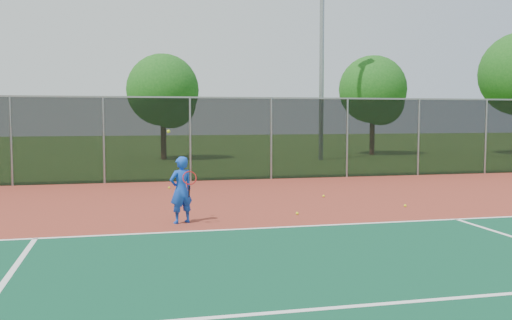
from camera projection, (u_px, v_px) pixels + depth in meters
The scene contains 11 objects.
ground at pixel (451, 258), 9.55m from camera, with size 120.00×120.00×0.00m, color #325819.
court_apron at pixel (396, 233), 11.49m from camera, with size 30.00×20.00×0.02m, color maroon.
fence_back at pixel (271, 137), 21.08m from camera, with size 30.00×0.06×3.03m.
tennis_player at pixel (181, 190), 12.45m from camera, with size 0.63×0.68×2.05m.
practice_ball_1 at pixel (297, 213), 13.54m from camera, with size 0.07×0.07×0.07m, color yellow.
practice_ball_2 at pixel (324, 196), 16.45m from camera, with size 0.07×0.07×0.07m, color yellow.
practice_ball_3 at pixel (169, 188), 18.37m from camera, with size 0.07×0.07×0.07m, color yellow.
practice_ball_4 at pixel (405, 206), 14.69m from camera, with size 0.07×0.07×0.07m, color yellow.
floodlight_n at pixel (322, 29), 29.81m from camera, with size 0.90×0.40×12.25m.
tree_back_left at pixel (165, 93), 30.34m from camera, with size 3.85×3.85×5.66m.
tree_back_mid at pixel (375, 93), 34.18m from camera, with size 4.07×4.07×5.97m.
Camera 1 is at (-5.31, -8.41, 2.38)m, focal length 40.00 mm.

